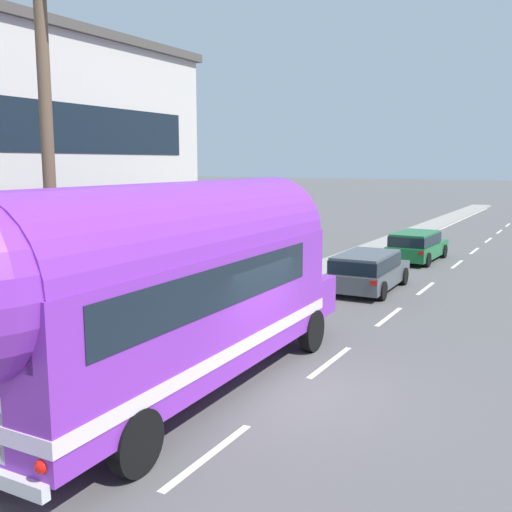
{
  "coord_description": "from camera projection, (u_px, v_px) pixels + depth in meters",
  "views": [
    {
      "loc": [
        4.8,
        -10.08,
        4.48
      ],
      "look_at": [
        -1.98,
        2.17,
        2.27
      ],
      "focal_mm": 41.8,
      "sensor_mm": 36.0,
      "label": 1
    }
  ],
  "objects": [
    {
      "name": "ground_plane",
      "position": [
        290.0,
        393.0,
        11.7
      ],
      "size": [
        300.0,
        300.0,
        0.0
      ],
      "primitive_type": "plane",
      "color": "#565454"
    },
    {
      "name": "lane_markings",
      "position": [
        369.0,
        275.0,
        23.85
      ],
      "size": [
        3.78,
        80.0,
        0.01
      ],
      "color": "silver",
      "rests_on": "ground"
    },
    {
      "name": "sidewalk_slab",
      "position": [
        296.0,
        280.0,
        22.52
      ],
      "size": [
        1.82,
        90.0,
        0.15
      ],
      "primitive_type": "cube",
      "color": "gray",
      "rests_on": "ground"
    },
    {
      "name": "utility_pole",
      "position": [
        49.0,
        165.0,
        11.28
      ],
      "size": [
        1.8,
        0.24,
        8.5
      ],
      "color": "brown",
      "rests_on": "ground"
    },
    {
      "name": "painted_bus",
      "position": [
        164.0,
        283.0,
        10.83
      ],
      "size": [
        2.72,
        11.05,
        4.12
      ],
      "color": "purple",
      "rests_on": "ground"
    },
    {
      "name": "car_lead",
      "position": [
        368.0,
        269.0,
        20.85
      ],
      "size": [
        2.02,
        4.33,
        1.37
      ],
      "color": "#474C51",
      "rests_on": "ground"
    },
    {
      "name": "car_second",
      "position": [
        416.0,
        244.0,
        27.09
      ],
      "size": [
        1.98,
        4.44,
        1.37
      ],
      "color": "#196633",
      "rests_on": "ground"
    }
  ]
}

